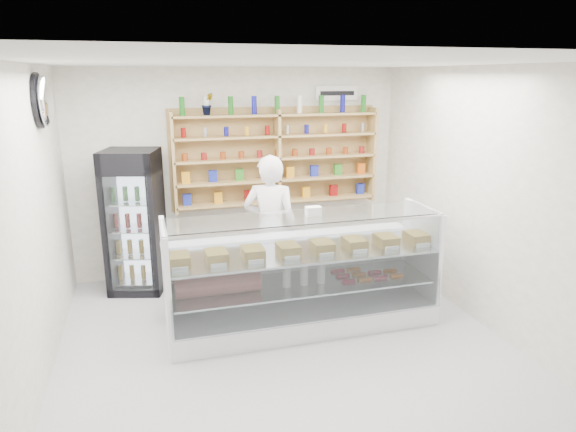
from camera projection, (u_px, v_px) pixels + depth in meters
name	position (u px, v px, depth m)	size (l,w,h in m)	color
room	(290.00, 219.00, 4.78)	(5.00, 5.00, 5.00)	#ACACB1
display_counter	(302.00, 295.00, 5.65)	(2.93, 0.87, 1.27)	white
shop_worker	(270.00, 228.00, 6.21)	(0.66, 0.43, 1.80)	silver
drinks_cooler	(135.00, 221.00, 6.47)	(0.80, 0.78, 1.82)	black
wall_shelving	(277.00, 158.00, 7.03)	(2.84, 0.28, 1.33)	tan
potted_plant	(208.00, 104.00, 6.58)	(0.16, 0.13, 0.28)	#1E6626
security_mirror	(44.00, 101.00, 5.03)	(0.15, 0.50, 0.50)	silver
wall_sign	(337.00, 93.00, 7.16)	(0.62, 0.03, 0.20)	white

